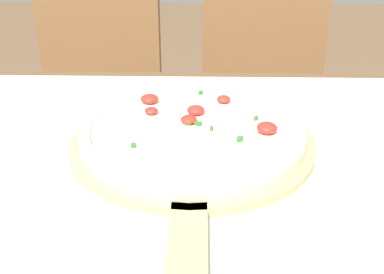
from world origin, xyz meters
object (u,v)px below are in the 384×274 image
Objects in this scene: chair_left at (98,116)px; pizza at (193,131)px; pizza_peel at (192,149)px; chair_right at (262,118)px.

pizza is at bearing -62.66° from chair_left.
pizza_peel is 0.83m from chair_left.
pizza is 0.40× the size of chair_left.
chair_left is 1.00× the size of chair_right.
chair_right is at bearing 74.39° from pizza_peel.
pizza is at bearing 89.62° from pizza_peel.
chair_left reaches higher than pizza.
chair_left is at bearing 114.11° from pizza.
pizza_peel is at bearing -63.35° from chair_left.
pizza reaches higher than pizza_peel.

